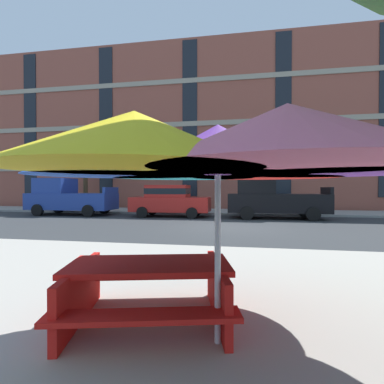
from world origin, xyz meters
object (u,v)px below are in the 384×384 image
object	(u,v)px
sedan_red	(170,200)
picnic_table	(150,288)
pickup_black	(272,199)
patio_umbrella	(218,153)
street_tree_left	(85,156)
pickup_blue	(69,198)

from	to	relation	value
sedan_red	picnic_table	xyz separation A→B (m)	(2.90, -12.36, -0.46)
pickup_black	patio_umbrella	world-z (taller)	patio_umbrella
street_tree_left	pickup_black	bearing A→B (deg)	-13.77
pickup_black	patio_umbrella	distance (m)	12.87
pickup_blue	sedan_red	world-z (taller)	pickup_blue
patio_umbrella	picnic_table	size ratio (longest dim) A/B	1.80
street_tree_left	patio_umbrella	world-z (taller)	street_tree_left
pickup_blue	picnic_table	size ratio (longest dim) A/B	2.43
sedan_red	pickup_black	distance (m)	5.59
patio_umbrella	picnic_table	world-z (taller)	patio_umbrella
pickup_black	street_tree_left	distance (m)	13.31
street_tree_left	picnic_table	xyz separation A→B (m)	(9.93, -15.45, -3.42)
pickup_black	picnic_table	bearing A→B (deg)	-102.27
patio_umbrella	pickup_blue	bearing A→B (deg)	128.12
sedan_red	pickup_black	bearing A→B (deg)	0.00
pickup_blue	pickup_black	xyz separation A→B (m)	(11.85, 0.00, 0.00)
sedan_red	patio_umbrella	xyz separation A→B (m)	(3.70, -12.70, 1.00)
street_tree_left	patio_umbrella	xyz separation A→B (m)	(10.73, -15.79, -1.96)
sedan_red	patio_umbrella	distance (m)	13.27
pickup_black	street_tree_left	bearing A→B (deg)	166.23
sedan_red	street_tree_left	xyz separation A→B (m)	(-7.02, 3.09, 2.96)
patio_umbrella	street_tree_left	bearing A→B (deg)	124.19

